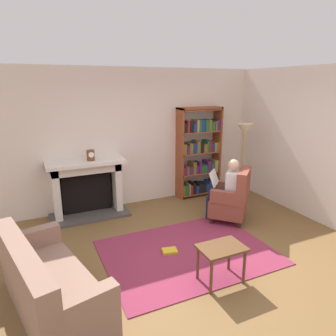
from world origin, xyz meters
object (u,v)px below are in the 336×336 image
at_px(seated_reader, 227,187).
at_px(floor_lamp, 245,136).
at_px(fireplace, 87,186).
at_px(armchair_reading, 233,199).
at_px(side_table, 221,252).
at_px(bookshelf, 199,153).
at_px(sofa_floral, 48,286).
at_px(mantel_clock, 91,155).

height_order(seated_reader, floor_lamp, floor_lamp).
xyz_separation_m(fireplace, armchair_reading, (2.29, -1.38, -0.14)).
distance_m(seated_reader, side_table, 1.85).
relative_size(seated_reader, side_table, 2.04).
height_order(armchair_reading, floor_lamp, floor_lamp).
height_order(side_table, floor_lamp, floor_lamp).
distance_m(bookshelf, armchair_reading, 1.51).
bearing_deg(armchair_reading, fireplace, -75.00).
bearing_deg(armchair_reading, floor_lamp, 179.45).
bearing_deg(side_table, sofa_floral, 170.43).
relative_size(fireplace, armchair_reading, 1.46).
bearing_deg(floor_lamp, side_table, -132.70).
bearing_deg(mantel_clock, armchair_reading, -30.15).
relative_size(bookshelf, sofa_floral, 1.06).
bearing_deg(sofa_floral, fireplace, -33.37).
height_order(bookshelf, sofa_floral, bookshelf).
xyz_separation_m(mantel_clock, floor_lamp, (2.94, -0.57, 0.22)).
bearing_deg(mantel_clock, side_table, -69.14).
distance_m(mantel_clock, bookshelf, 2.33).
bearing_deg(side_table, floor_lamp, 47.30).
bearing_deg(armchair_reading, seated_reader, -90.00).
height_order(fireplace, side_table, fireplace).
height_order(seated_reader, sofa_floral, seated_reader).
xyz_separation_m(armchair_reading, side_table, (-1.18, -1.39, -0.02)).
xyz_separation_m(armchair_reading, sofa_floral, (-3.16, -1.05, -0.10)).
bearing_deg(mantel_clock, sofa_floral, -112.45).
distance_m(armchair_reading, seated_reader, 0.23).
relative_size(armchair_reading, floor_lamp, 0.60).
distance_m(bookshelf, sofa_floral, 4.15).
height_order(fireplace, mantel_clock, mantel_clock).
xyz_separation_m(sofa_floral, floor_lamp, (3.91, 1.76, 1.06)).
relative_size(fireplace, mantel_clock, 7.49).
bearing_deg(floor_lamp, bookshelf, 131.36).
bearing_deg(bookshelf, mantel_clock, -176.66).
bearing_deg(seated_reader, fireplace, -74.32).
xyz_separation_m(fireplace, seated_reader, (2.21, -1.29, 0.06)).
relative_size(fireplace, floor_lamp, 0.87).
distance_m(fireplace, seated_reader, 2.56).
relative_size(seated_reader, floor_lamp, 0.70).
xyz_separation_m(fireplace, side_table, (1.10, -2.76, -0.16)).
bearing_deg(floor_lamp, armchair_reading, -136.60).
bearing_deg(armchair_reading, mantel_clock, -74.11).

